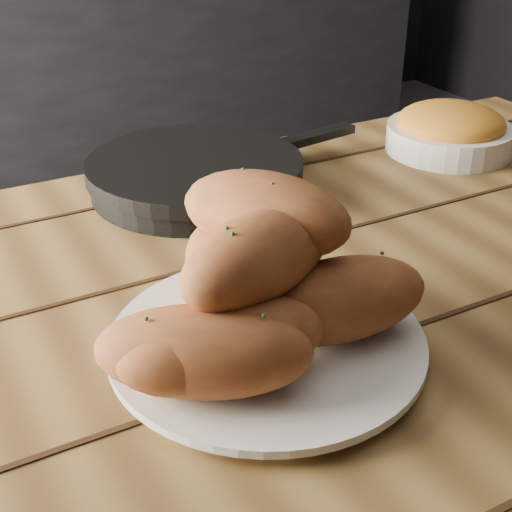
{
  "coord_description": "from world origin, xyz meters",
  "views": [
    {
      "loc": [
        -0.8,
        -1.21,
        1.14
      ],
      "look_at": [
        -0.54,
        -0.74,
        0.84
      ],
      "focal_mm": 50.0,
      "sensor_mm": 36.0,
      "label": 1
    }
  ],
  "objects_px": {
    "plate": "(267,344)",
    "bowl": "(450,130)",
    "skillet": "(197,174)",
    "bread_rolls": "(254,289)",
    "table": "(303,376)"
  },
  "relations": [
    {
      "from": "plate",
      "to": "bowl",
      "type": "relative_size",
      "value": 1.51
    },
    {
      "from": "plate",
      "to": "skillet",
      "type": "relative_size",
      "value": 0.68
    },
    {
      "from": "plate",
      "to": "bread_rolls",
      "type": "height_order",
      "value": "bread_rolls"
    },
    {
      "from": "skillet",
      "to": "bowl",
      "type": "height_order",
      "value": "bowl"
    },
    {
      "from": "bowl",
      "to": "bread_rolls",
      "type": "bearing_deg",
      "value": -147.94
    },
    {
      "from": "bread_rolls",
      "to": "plate",
      "type": "bearing_deg",
      "value": 15.03
    },
    {
      "from": "plate",
      "to": "bowl",
      "type": "distance_m",
      "value": 0.58
    },
    {
      "from": "plate",
      "to": "skillet",
      "type": "height_order",
      "value": "skillet"
    },
    {
      "from": "table",
      "to": "skillet",
      "type": "xyz_separation_m",
      "value": [
        0.01,
        0.29,
        0.13
      ]
    },
    {
      "from": "table",
      "to": "skillet",
      "type": "height_order",
      "value": "skillet"
    },
    {
      "from": "plate",
      "to": "bowl",
      "type": "bearing_deg",
      "value": 32.51
    },
    {
      "from": "bread_rolls",
      "to": "bowl",
      "type": "xyz_separation_m",
      "value": [
        0.5,
        0.32,
        -0.04
      ]
    },
    {
      "from": "skillet",
      "to": "bowl",
      "type": "relative_size",
      "value": 2.23
    },
    {
      "from": "skillet",
      "to": "bowl",
      "type": "xyz_separation_m",
      "value": [
        0.4,
        -0.05,
        0.01
      ]
    },
    {
      "from": "skillet",
      "to": "table",
      "type": "bearing_deg",
      "value": -91.64
    }
  ]
}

